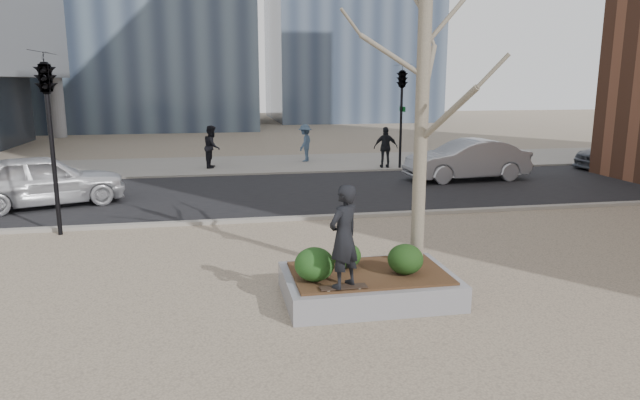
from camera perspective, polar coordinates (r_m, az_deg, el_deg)
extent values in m
plane|color=tan|center=(10.19, -0.67, -10.14)|extent=(120.00, 120.00, 0.00)
cube|color=black|center=(19.74, -5.78, 0.69)|extent=(60.00, 8.00, 0.02)
cube|color=gray|center=(26.63, -7.13, 3.56)|extent=(60.00, 6.00, 0.02)
cube|color=gray|center=(10.32, 4.87, -8.55)|extent=(3.00, 2.00, 0.45)
cube|color=#382314|center=(10.24, 4.89, -7.27)|extent=(2.70, 1.70, 0.04)
ellipsoid|color=#143F17|center=(9.68, -0.57, -6.45)|extent=(0.68, 0.68, 0.57)
ellipsoid|color=#173812|center=(10.36, 2.66, -5.56)|extent=(0.53, 0.53, 0.45)
ellipsoid|color=black|center=(10.12, 8.54, -5.87)|extent=(0.63, 0.63, 0.53)
imported|color=black|center=(9.15, 2.39, -3.65)|extent=(0.74, 0.69, 1.69)
imported|color=silver|center=(19.40, -25.97, 1.80)|extent=(5.11, 3.39, 1.62)
imported|color=#A7A8AF|center=(22.87, 14.48, 3.91)|extent=(4.83, 1.94, 1.56)
imported|color=slate|center=(28.53, 28.11, 4.19)|extent=(4.95, 2.76, 1.36)
imported|color=black|center=(25.72, -10.74, 5.27)|extent=(0.82, 0.99, 1.86)
imported|color=#3C526C|center=(27.27, -1.50, 5.72)|extent=(1.09, 1.31, 1.75)
imported|color=black|center=(25.44, 6.59, 5.26)|extent=(1.10, 0.56, 1.80)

